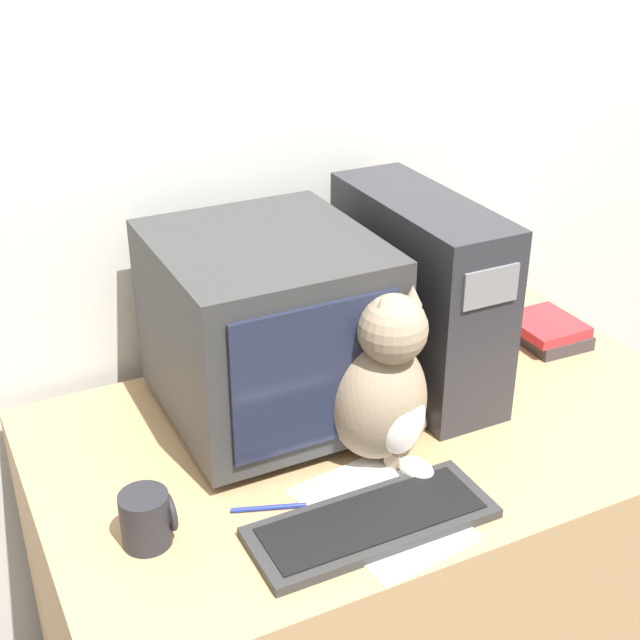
{
  "coord_description": "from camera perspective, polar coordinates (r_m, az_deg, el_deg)",
  "views": [
    {
      "loc": [
        -0.79,
        -0.9,
        1.78
      ],
      "look_at": [
        -0.12,
        0.44,
        1.02
      ],
      "focal_mm": 50.0,
      "sensor_mm": 36.0,
      "label": 1
    }
  ],
  "objects": [
    {
      "name": "pen",
      "position": [
        1.61,
        -3.29,
        -11.91
      ],
      "size": [
        0.13,
        0.05,
        0.01
      ],
      "color": "navy",
      "rests_on": "desk"
    },
    {
      "name": "crt_monitor",
      "position": [
        1.76,
        -3.42,
        -0.5
      ],
      "size": [
        0.41,
        0.45,
        0.39
      ],
      "color": "#333333",
      "rests_on": "desk"
    },
    {
      "name": "computer_tower",
      "position": [
        1.9,
        6.28,
        1.77
      ],
      "size": [
        0.17,
        0.49,
        0.41
      ],
      "color": "#28282D",
      "rests_on": "desk"
    },
    {
      "name": "keyboard",
      "position": [
        1.57,
        3.34,
        -12.79
      ],
      "size": [
        0.43,
        0.16,
        0.02
      ],
      "color": "#2D2D2D",
      "rests_on": "desk"
    },
    {
      "name": "cat",
      "position": [
        1.66,
        4.02,
        -4.39
      ],
      "size": [
        0.3,
        0.26,
        0.35
      ],
      "rotation": [
        0.0,
        0.0,
        0.27
      ],
      "color": "gray",
      "rests_on": "desk"
    },
    {
      "name": "wall_back",
      "position": [
        2.0,
        -2.46,
        11.78
      ],
      "size": [
        7.0,
        0.05,
        2.5
      ],
      "color": "silver",
      "rests_on": "ground_plane"
    },
    {
      "name": "desk",
      "position": [
        2.06,
        3.58,
        -15.58
      ],
      "size": [
        1.38,
        0.81,
        0.76
      ],
      "color": "tan",
      "rests_on": "ground_plane"
    },
    {
      "name": "book_stack",
      "position": [
        2.19,
        14.29,
        -0.64
      ],
      "size": [
        0.16,
        0.18,
        0.06
      ],
      "color": "#383333",
      "rests_on": "desk"
    },
    {
      "name": "paper_sheet",
      "position": [
        1.6,
        3.92,
        -12.22
      ],
      "size": [
        0.25,
        0.32,
        0.0
      ],
      "color": "white",
      "rests_on": "desk"
    },
    {
      "name": "mug",
      "position": [
        1.54,
        -11.01,
        -12.37
      ],
      "size": [
        0.09,
        0.08,
        0.1
      ],
      "color": "#232328",
      "rests_on": "desk"
    }
  ]
}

